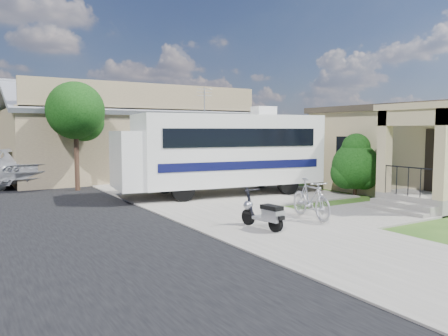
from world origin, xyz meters
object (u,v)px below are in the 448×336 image
garden_hose (385,206)px  bicycle (311,201)px  pickup_truck (17,166)px  shrub (355,164)px  scooter (264,214)px  motorhome (222,150)px

garden_hose → bicycle: bearing=-177.2°
pickup_truck → garden_hose: 16.59m
pickup_truck → garden_hose: (9.51, -13.57, -0.76)m
bicycle → garden_hose: bicycle is taller
shrub → bicycle: (-4.74, -2.64, -0.69)m
shrub → bicycle: size_ratio=1.30×
scooter → garden_hose: 5.35m
motorhome → scooter: size_ratio=5.57×
pickup_truck → bicycle: bearing=107.6°
motorhome → garden_hose: bearing=-52.7°
motorhome → bicycle: motorhome is taller
scooter → garden_hose: scooter is taller
motorhome → bicycle: (-0.37, -5.47, -1.21)m
pickup_truck → scooter: bearing=100.3°
shrub → garden_hose: size_ratio=5.59×
garden_hose → motorhome: bearing=119.9°
shrub → garden_hose: shrub is taller
motorhome → pickup_truck: motorhome is taller
bicycle → motorhome: bearing=95.6°
shrub → bicycle: shrub is taller
motorhome → scooter: (-2.26, -5.82, -1.33)m
shrub → scooter: shrub is taller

